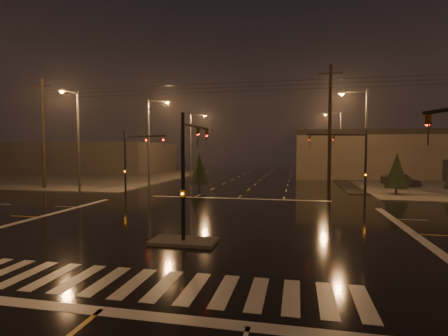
% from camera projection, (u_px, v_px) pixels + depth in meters
% --- Properties ---
extents(ground, '(140.00, 140.00, 0.00)m').
position_uv_depth(ground, '(206.00, 225.00, 20.07)').
color(ground, black).
rests_on(ground, ground).
extents(sidewalk_nw, '(36.00, 36.00, 0.12)m').
position_uv_depth(sidewalk_nw, '(72.00, 176.00, 55.55)').
color(sidewalk_nw, '#44413C').
rests_on(sidewalk_nw, ground).
extents(median_island, '(3.00, 1.60, 0.15)m').
position_uv_depth(median_island, '(183.00, 241.00, 16.16)').
color(median_island, '#44413C').
rests_on(median_island, ground).
extents(crosswalk, '(15.00, 2.60, 0.01)m').
position_uv_depth(crosswalk, '(134.00, 283.00, 11.27)').
color(crosswalk, beige).
rests_on(crosswalk, ground).
extents(stop_bar_near, '(16.00, 0.50, 0.01)m').
position_uv_depth(stop_bar_near, '(100.00, 311.00, 9.32)').
color(stop_bar_near, beige).
rests_on(stop_bar_near, ground).
extents(stop_bar_far, '(16.00, 0.50, 0.01)m').
position_uv_depth(stop_bar_far, '(238.00, 199.00, 30.82)').
color(stop_bar_far, beige).
rests_on(stop_bar_far, ground).
extents(commercial_block, '(30.00, 18.00, 5.60)m').
position_uv_depth(commercial_block, '(88.00, 157.00, 68.16)').
color(commercial_block, '#44403C').
rests_on(commercial_block, ground).
extents(signal_mast_median, '(0.25, 4.59, 6.00)m').
position_uv_depth(signal_mast_median, '(189.00, 161.00, 16.87)').
color(signal_mast_median, black).
rests_on(signal_mast_median, ground).
extents(signal_mast_ne, '(4.84, 1.86, 6.00)m').
position_uv_depth(signal_mast_ne, '(353.00, 156.00, 27.82)').
color(signal_mast_ne, black).
rests_on(signal_mast_ne, ground).
extents(signal_mast_nw, '(4.84, 1.86, 6.00)m').
position_uv_depth(signal_mast_nw, '(133.00, 155.00, 31.73)').
color(signal_mast_nw, black).
rests_on(signal_mast_nw, ground).
extents(streetlight_1, '(2.77, 0.32, 10.00)m').
position_uv_depth(streetlight_1, '(151.00, 137.00, 39.66)').
color(streetlight_1, '#38383A').
rests_on(streetlight_1, ground).
extents(streetlight_2, '(2.77, 0.32, 10.00)m').
position_uv_depth(streetlight_2, '(192.00, 140.00, 55.29)').
color(streetlight_2, '#38383A').
rests_on(streetlight_2, ground).
extents(streetlight_3, '(2.77, 0.32, 10.00)m').
position_uv_depth(streetlight_3, '(363.00, 134.00, 33.10)').
color(streetlight_3, '#38383A').
rests_on(streetlight_3, ground).
extents(streetlight_4, '(2.77, 0.32, 10.00)m').
position_uv_depth(streetlight_4, '(339.00, 140.00, 52.64)').
color(streetlight_4, '#38383A').
rests_on(streetlight_4, ground).
extents(streetlight_5, '(0.32, 2.77, 10.00)m').
position_uv_depth(streetlight_5, '(76.00, 134.00, 33.99)').
color(streetlight_5, '#38383A').
rests_on(streetlight_5, ground).
extents(utility_pole_0, '(2.20, 0.32, 12.00)m').
position_uv_depth(utility_pole_0, '(43.00, 133.00, 37.95)').
color(utility_pole_0, black).
rests_on(utility_pole_0, ground).
extents(utility_pole_1, '(2.20, 0.32, 12.00)m').
position_uv_depth(utility_pole_1, '(330.00, 130.00, 31.78)').
color(utility_pole_1, black).
rests_on(utility_pole_1, ground).
extents(conifer_0, '(2.12, 2.12, 4.01)m').
position_uv_depth(conifer_0, '(397.00, 171.00, 32.86)').
color(conifer_0, black).
rests_on(conifer_0, ground).
extents(conifer_3, '(2.07, 2.07, 3.93)m').
position_uv_depth(conifer_3, '(199.00, 169.00, 36.67)').
color(conifer_3, black).
rests_on(conifer_3, ground).
extents(car_parked, '(4.09, 5.08, 1.63)m').
position_uv_depth(car_parked, '(400.00, 180.00, 40.78)').
color(car_parked, black).
rests_on(car_parked, ground).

